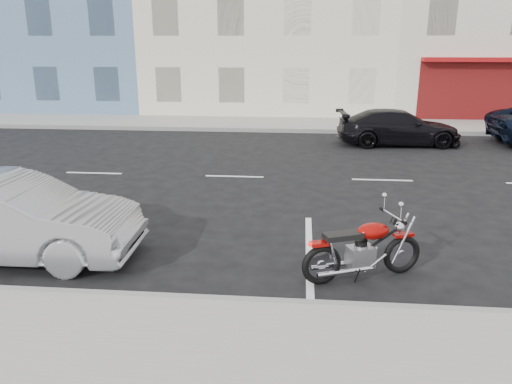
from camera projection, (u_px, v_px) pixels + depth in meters
ground at (307, 178)px, 13.54m from camera, size 120.00×120.00×0.00m
sidewalk_far at (194, 123)px, 22.25m from camera, size 80.00×3.40×0.15m
curb_far at (185, 129)px, 20.63m from camera, size 80.00×0.12×0.16m
bldg_cream at (272, 0)px, 27.58m from camera, size 12.00×12.00×11.50m
motorcycle at (404, 246)px, 7.90m from camera, size 1.92×0.95×1.01m
sedan_silver at (9, 219)px, 8.38m from camera, size 4.37×1.58×1.43m
car_far at (398, 127)px, 17.74m from camera, size 4.44×2.08×1.25m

